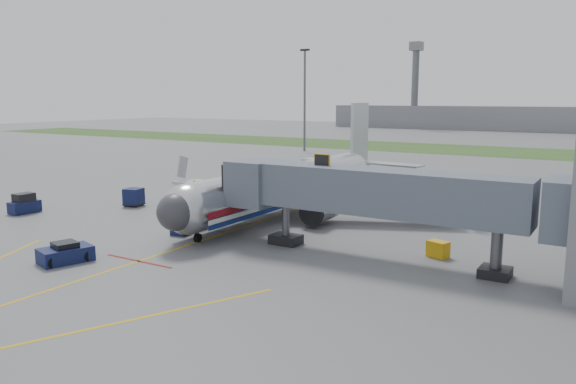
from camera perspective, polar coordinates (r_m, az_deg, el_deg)
The scene contains 16 objects.
ground at distance 41.77m, azimuth -10.94°, elevation -5.58°, with size 400.00×400.00×0.00m, color #565659.
grass_strip at distance 123.12m, azimuth 18.71°, elevation 4.03°, with size 300.00×25.00×0.01m, color #2D4C1E.
apron_markings at distance 36.91m, azimuth -18.80°, elevation -7.95°, with size 21.52×50.00×0.01m.
airliner at distance 53.17m, azimuth 0.13°, elevation 0.75°, with size 32.10×35.67×10.25m.
jet_bridge at distance 38.03m, azimuth 8.59°, elevation -0.11°, with size 25.30×4.00×6.90m.
light_mast_left at distance 114.95m, azimuth 1.70°, elevation 9.55°, with size 2.00×0.44×20.40m.
distant_terminal at distance 203.13m, azimuth 21.21°, elevation 7.00°, with size 120.00×14.00×8.00m, color slate.
control_tower at distance 206.01m, azimuth 12.80°, elevation 11.14°, with size 4.00×4.00×30.00m.
pushback_tug at distance 40.26m, azimuth -21.67°, elevation -5.83°, with size 2.85×3.70×1.36m.
baggage_tug at distance 58.60m, azimuth -25.21°, elevation -1.14°, with size 1.51×2.76×1.89m.
baggage_cart_a at distance 49.45m, azimuth -8.80°, elevation -2.14°, with size 1.96×1.96×1.68m.
baggage_cart_b at distance 58.57m, azimuth -15.41°, elevation -0.50°, with size 1.98×1.98×1.79m.
baggage_cart_c at distance 49.19m, azimuth -7.46°, elevation -2.29°, with size 1.58×1.58×1.49m.
belt_loader at distance 46.43m, azimuth -10.20°, elevation -3.44°, with size 1.80×3.93×1.86m.
ground_power_cart at distance 39.96m, azimuth 15.00°, elevation -5.62°, with size 1.60×1.31×1.10m.
ramp_worker at distance 61.93m, azimuth -9.49°, elevation 0.31°, with size 0.71×0.47×1.95m, color #A6C717.
Camera 1 is at (27.51, -29.53, 10.78)m, focal length 35.00 mm.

